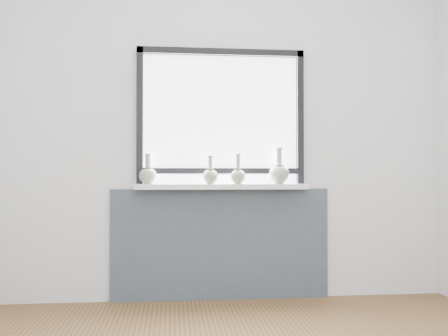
{
  "coord_description": "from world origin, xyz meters",
  "views": [
    {
      "loc": [
        -0.38,
        -2.09,
        0.97
      ],
      "look_at": [
        0.0,
        1.55,
        1.02
      ],
      "focal_mm": 40.0,
      "sensor_mm": 36.0,
      "label": 1
    }
  ],
  "objects": [
    {
      "name": "apron_panel",
      "position": [
        0.0,
        1.78,
        0.43
      ],
      "size": [
        1.7,
        0.03,
        0.86
      ],
      "primitive_type": "cube",
      "color": "#404857",
      "rests_on": "ground"
    },
    {
      "name": "back_wall",
      "position": [
        0.0,
        1.81,
        1.3
      ],
      "size": [
        3.6,
        0.02,
        2.6
      ],
      "primitive_type": "cube",
      "color": "silver",
      "rests_on": "ground"
    },
    {
      "name": "windowsill",
      "position": [
        0.0,
        1.71,
        0.88
      ],
      "size": [
        1.32,
        0.18,
        0.04
      ],
      "primitive_type": "cube",
      "color": "white",
      "rests_on": "apron_panel"
    },
    {
      "name": "window",
      "position": [
        0.0,
        1.77,
        1.44
      ],
      "size": [
        1.3,
        0.06,
        1.05
      ],
      "color": "black",
      "rests_on": "windowsill"
    },
    {
      "name": "vase_c",
      "position": [
        0.12,
        1.68,
        0.97
      ],
      "size": [
        0.12,
        0.12,
        0.23
      ],
      "rotation": [
        0.0,
        0.0,
        0.23
      ],
      "color": "#91A082",
      "rests_on": "windowsill"
    },
    {
      "name": "vase_a",
      "position": [
        -0.56,
        1.71,
        0.97
      ],
      "size": [
        0.14,
        0.14,
        0.23
      ],
      "rotation": [
        0.0,
        0.0,
        0.23
      ],
      "color": "#91A082",
      "rests_on": "windowsill"
    },
    {
      "name": "vase_d",
      "position": [
        0.45,
        1.71,
        0.99
      ],
      "size": [
        0.16,
        0.16,
        0.28
      ],
      "rotation": [
        0.0,
        0.0,
        -0.3
      ],
      "color": "#91A082",
      "rests_on": "windowsill"
    },
    {
      "name": "vase_b",
      "position": [
        -0.09,
        1.69,
        0.97
      ],
      "size": [
        0.12,
        0.12,
        0.22
      ],
      "rotation": [
        0.0,
        0.0,
        -0.26
      ],
      "color": "#91A082",
      "rests_on": "windowsill"
    }
  ]
}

